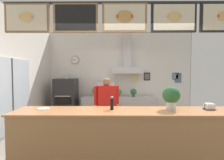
% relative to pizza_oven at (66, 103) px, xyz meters
% --- Properties ---
extents(ground_plane, '(5.69, 5.69, 0.00)m').
position_rel_pizza_oven_xyz_m(ground_plane, '(1.61, -1.82, -0.73)').
color(ground_plane, '#514C47').
extents(back_wall_assembly, '(4.60, 2.69, 2.92)m').
position_rel_pizza_oven_xyz_m(back_wall_assembly, '(1.62, 0.36, 0.84)').
color(back_wall_assembly, gray).
rests_on(back_wall_assembly, ground_plane).
extents(left_wall_with_window, '(0.15, 4.74, 2.92)m').
position_rel_pizza_oven_xyz_m(left_wall_with_window, '(-0.69, -1.81, 0.72)').
color(left_wall_with_window, white).
rests_on(left_wall_with_window, ground_plane).
extents(service_counter, '(3.63, 0.68, 1.03)m').
position_rel_pizza_oven_xyz_m(service_counter, '(1.61, -2.34, -0.22)').
color(service_counter, '#B77F4C').
rests_on(service_counter, ground_plane).
extents(back_prep_counter, '(2.28, 0.52, 0.89)m').
position_rel_pizza_oven_xyz_m(back_prep_counter, '(1.59, 0.15, -0.29)').
color(back_prep_counter, '#B7BABF').
rests_on(back_prep_counter, ground_plane).
extents(pizza_oven, '(0.61, 0.68, 1.55)m').
position_rel_pizza_oven_xyz_m(pizza_oven, '(0.00, 0.00, 0.00)').
color(pizza_oven, '#232326').
rests_on(pizza_oven, ground_plane).
extents(shop_worker, '(0.59, 0.32, 1.50)m').
position_rel_pizza_oven_xyz_m(shop_worker, '(1.25, -1.03, 0.07)').
color(shop_worker, '#232328').
rests_on(shop_worker, ground_plane).
extents(espresso_machine, '(0.49, 0.49, 0.44)m').
position_rel_pizza_oven_xyz_m(espresso_machine, '(1.18, 0.13, 0.38)').
color(espresso_machine, silver).
rests_on(espresso_machine, back_prep_counter).
extents(potted_oregano, '(0.26, 0.26, 0.30)m').
position_rel_pizza_oven_xyz_m(potted_oregano, '(0.89, 0.14, 0.33)').
color(potted_oregano, beige).
rests_on(potted_oregano, back_prep_counter).
extents(potted_rosemary, '(0.20, 0.20, 0.25)m').
position_rel_pizza_oven_xyz_m(potted_rosemary, '(2.02, 0.14, 0.30)').
color(potted_rosemary, '#4C4C51').
rests_on(potted_rosemary, back_prep_counter).
extents(potted_basil, '(0.18, 0.18, 0.24)m').
position_rel_pizza_oven_xyz_m(potted_basil, '(1.57, 0.19, 0.30)').
color(potted_basil, '#9E563D').
rests_on(potted_basil, back_prep_counter).
extents(basil_vase, '(0.28, 0.28, 0.38)m').
position_rel_pizza_oven_xyz_m(basil_vase, '(2.37, -2.27, 0.51)').
color(basil_vase, silver).
rests_on(basil_vase, service_counter).
extents(pepper_grinder, '(0.06, 0.06, 0.23)m').
position_rel_pizza_oven_xyz_m(pepper_grinder, '(1.39, -2.29, 0.41)').
color(pepper_grinder, black).
rests_on(pepper_grinder, service_counter).
extents(napkin_holder, '(0.16, 0.16, 0.11)m').
position_rel_pizza_oven_xyz_m(napkin_holder, '(3.01, -2.24, 0.34)').
color(napkin_holder, '#262628').
rests_on(napkin_holder, service_counter).
extents(condiment_plate, '(0.21, 0.21, 0.01)m').
position_rel_pizza_oven_xyz_m(condiment_plate, '(0.23, -2.25, 0.30)').
color(condiment_plate, white).
rests_on(condiment_plate, service_counter).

